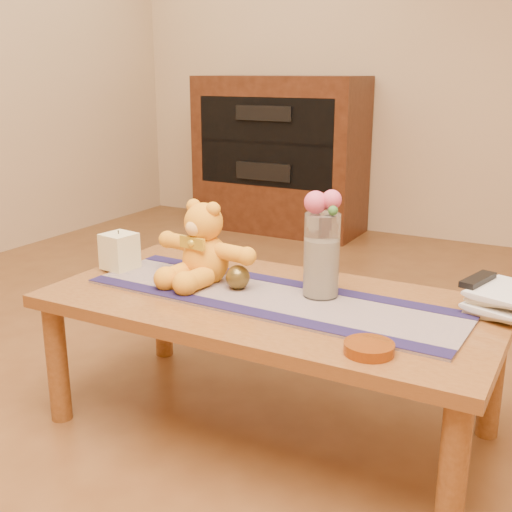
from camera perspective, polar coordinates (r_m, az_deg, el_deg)
The scene contains 32 objects.
floor at distance 2.18m, azimuth 1.19°, elevation -14.96°, with size 5.50×5.50×0.00m, color brown.
wall_back at distance 4.50m, azimuth 18.52°, elevation 18.23°, with size 5.50×5.50×0.00m, color tan.
coffee_table_top at distance 1.99m, azimuth 1.27°, elevation -4.33°, with size 1.40×0.70×0.04m, color brown.
table_leg_fl at distance 2.23m, azimuth -17.37°, elevation -9.10°, with size 0.07×0.07×0.41m, color brown.
table_leg_fr at distance 1.67m, azimuth 17.18°, elevation -18.28°, with size 0.07×0.07×0.41m, color brown.
table_leg_bl at distance 2.63m, azimuth -8.35°, elevation -4.60°, with size 0.07×0.07×0.41m, color brown.
table_leg_br at distance 2.17m, azimuth 20.40°, elevation -10.11°, with size 0.07×0.07×0.41m, color brown.
persian_runner at distance 1.98m, azimuth 1.31°, elevation -3.72°, with size 1.20×0.35×0.01m, color #1B224C.
runner_border_near at distance 1.86m, azimuth -0.88°, elevation -4.88°, with size 1.20×0.06×0.00m, color #1A143D.
runner_border_far at distance 2.10m, azimuth 3.24°, elevation -2.42°, with size 1.20×0.06×0.00m, color #1A143D.
teddy_bear at distance 2.11m, azimuth -4.57°, elevation 1.17°, with size 0.38×0.31×0.25m, color orange, non-canonical shape.
pillar_candle at distance 2.29m, azimuth -12.12°, elevation 0.45°, with size 0.10×0.10×0.13m, color beige.
candle_wick at distance 2.28m, azimuth -12.22°, elevation 2.11°, with size 0.00×0.00×0.01m, color black.
glass_vase at distance 1.96m, azimuth 5.89°, elevation 0.05°, with size 0.11×0.11×0.26m, color silver.
potpourri_fill at distance 1.97m, azimuth 5.86°, elevation -1.04°, with size 0.09×0.09×0.18m, color beige.
rose_left at distance 1.92m, azimuth 5.36°, elevation 4.80°, with size 0.07×0.07×0.07m, color #D0496A.
rose_right at distance 1.91m, azimuth 6.79°, elevation 5.03°, with size 0.06×0.06×0.06m, color #D0496A.
blue_flower_back at distance 1.95m, azimuth 6.70°, elevation 4.73°, with size 0.04×0.04×0.04m, color #5262B2.
blue_flower_side at distance 1.95m, azimuth 5.43°, elevation 4.55°, with size 0.04×0.04×0.04m, color #5262B2.
leaf_sprig at distance 1.89m, azimuth 6.90°, elevation 4.06°, with size 0.03×0.03×0.03m, color #33662D.
bronze_ball at distance 2.04m, azimuth -1.64°, elevation -1.91°, with size 0.08×0.08×0.08m, color brown.
book_bottom at distance 2.03m, azimuth 19.17°, elevation -3.94°, with size 0.17×0.22×0.02m, color beige.
book_lower at distance 2.02m, azimuth 19.30°, elevation -3.50°, with size 0.16×0.22×0.02m, color beige.
book_upper at distance 2.03m, azimuth 19.15°, elevation -2.87°, with size 0.17×0.22×0.02m, color beige.
book_top at distance 2.01m, azimuth 19.39°, elevation -2.46°, with size 0.16×0.22×0.02m, color beige.
tv_remote at distance 2.00m, azimuth 19.24°, elevation -2.01°, with size 0.04×0.16×0.02m, color black.
amber_dish at distance 1.63m, azimuth 10.08°, elevation -8.12°, with size 0.13×0.13×0.03m, color #BF5914.
media_cabinet at distance 4.66m, azimuth 2.17°, elevation 9.05°, with size 1.20×0.50×1.10m, color black.
cabinet_cavity at distance 4.44m, azimuth 0.81°, elevation 10.13°, with size 1.02×0.03×0.61m, color black.
cabinet_shelf at distance 4.51m, azimuth 1.32°, elevation 10.23°, with size 1.02×0.20×0.03m, color black.
stereo_upper at distance 4.51m, azimuth 1.46°, elevation 12.75°, with size 0.42×0.28×0.10m, color black.
stereo_lower at distance 4.56m, azimuth 1.42°, elevation 7.77°, with size 0.42×0.28×0.12m, color black.
Camera 1 is at (0.85, -1.66, 1.13)m, focal length 44.70 mm.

